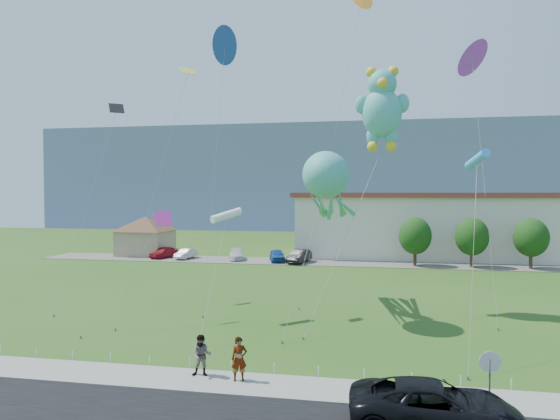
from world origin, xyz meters
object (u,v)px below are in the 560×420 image
Objects in this scene: pavilion at (146,232)px; pedestrian_left at (239,359)px; parked_car_white at (237,254)px; teddy_bear_kite at (382,107)px; stop_sign at (490,368)px; octopus_kite at (328,187)px; suv at (435,406)px; pedestrian_right at (202,355)px; warehouse at (540,225)px; parked_car_black at (299,256)px; parked_car_blue at (277,255)px; parked_car_silver at (186,254)px; parked_car_red at (164,252)px.

pavilion reaches higher than pedestrian_left.
teddy_bear_kite reaches higher than parked_car_white.
teddy_bear_kite reaches higher than stop_sign.
stop_sign is 0.20× the size of octopus_kite.
pedestrian_right reaches higher than suv.
pavilion reaches higher than stop_sign.
pedestrian_right is 0.15× the size of octopus_kite.
parked_car_black is (-29.01, -9.94, -3.30)m from warehouse.
pedestrian_right is at bearing 150.44° from pedestrian_left.
pedestrian_left is 39.33m from parked_car_white.
pedestrian_right is at bearing 170.58° from stop_sign.
pedestrian_left reaches higher than pedestrian_right.
pedestrian_right is at bearing 71.44° from suv.
pedestrian_right is at bearing -99.90° from parked_car_blue.
parked_car_silver is 14.28m from parked_car_black.
pedestrian_right is (-9.52, 3.21, 0.14)m from suv.
pedestrian_right is 40.22m from parked_car_silver.
parked_car_white is 0.25× the size of teddy_bear_kite.
octopus_kite is (4.47, 12.02, 7.55)m from pedestrian_right.
parked_car_silver is 11.54m from parked_car_blue.
parked_car_silver is (-24.71, 40.45, -0.20)m from suv.
octopus_kite is (8.13, -24.89, 7.79)m from parked_car_blue.
suv is 1.26× the size of parked_car_black.
teddy_bear_kite is (29.92, -25.31, 11.17)m from pavilion.
pavilion is 21.47m from parked_car_black.
pedestrian_left is 0.15× the size of octopus_kite.
stop_sign reaches higher than suv.
suv is at bearing -110.55° from warehouse.
stop_sign is 0.15× the size of teddy_bear_kite.
octopus_kite is at bearing -65.46° from parked_car_black.
pedestrian_left is (-26.30, -46.51, -3.08)m from warehouse.
parked_car_black is at bearing -27.39° from parked_car_blue.
parked_car_blue is (-31.73, -9.37, -3.35)m from warehouse.
parked_car_silver is (-15.19, 37.24, -0.33)m from pedestrian_right.
pedestrian_left reaches higher than parked_car_red.
stop_sign is 11.76m from pedestrian_right.
warehouse reaches higher than parked_car_red.
pedestrian_right is 0.43× the size of parked_car_white.
parked_car_silver is (-43.27, -9.05, -3.45)m from warehouse.
pedestrian_left is at bearing -119.49° from warehouse.
pedestrian_right is at bearing -45.71° from parked_car_red.
warehouse is 33.58× the size of pedestrian_right.
parked_car_black is at bearing 83.49° from pedestrian_right.
pedestrian_right reaches higher than parked_car_blue.
pedestrian_left reaches higher than parked_car_black.
parked_car_white is 31.30m from teddy_bear_kite.
warehouse is 14.68× the size of parked_car_red.
stop_sign is 44.53m from parked_car_white.
teddy_bear_kite is at bearing 53.92° from pedestrian_right.
pavilion is 0.15× the size of warehouse.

